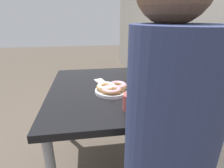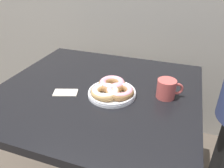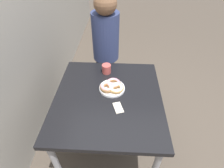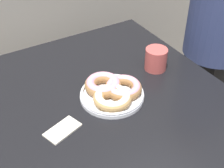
# 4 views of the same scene
# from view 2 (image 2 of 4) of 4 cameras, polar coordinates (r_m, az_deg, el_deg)

# --- Properties ---
(dining_table) EXTENTS (0.99, 0.91, 0.77)m
(dining_table) POSITION_cam_2_polar(r_m,az_deg,el_deg) (1.14, -3.72, -4.92)
(dining_table) COLOR black
(dining_table) RESTS_ON ground_plane
(donut_plate) EXTENTS (0.23, 0.25, 0.06)m
(donut_plate) POSITION_cam_2_polar(r_m,az_deg,el_deg) (1.03, 0.05, -1.50)
(donut_plate) COLOR white
(donut_plate) RESTS_ON dining_table
(coffee_mug) EXTENTS (0.12, 0.09, 0.09)m
(coffee_mug) POSITION_cam_2_polar(r_m,az_deg,el_deg) (1.04, 14.13, -1.17)
(coffee_mug) COLOR #B74C47
(coffee_mug) RESTS_ON dining_table
(napkin) EXTENTS (0.13, 0.10, 0.01)m
(napkin) POSITION_cam_2_polar(r_m,az_deg,el_deg) (1.08, -12.04, -2.23)
(napkin) COLOR beige
(napkin) RESTS_ON dining_table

